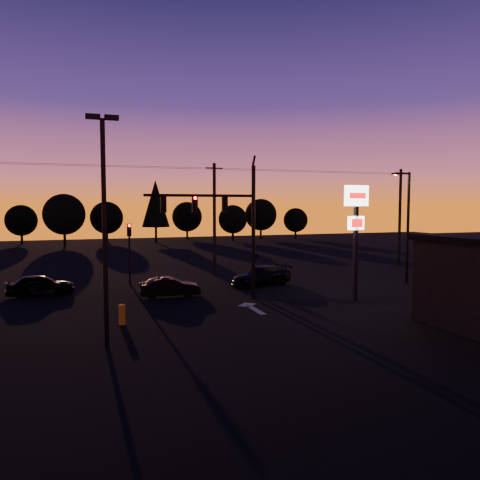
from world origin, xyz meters
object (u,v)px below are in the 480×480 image
at_px(car_mid, 170,287).
at_px(secondary_signal, 129,245).
at_px(traffic_signal_mast, 228,217).
at_px(parking_lot_light, 104,215).
at_px(car_left, 40,285).
at_px(pylon_sign, 356,218).
at_px(car_right, 261,276).
at_px(bollard, 122,314).
at_px(streetlight, 407,222).

bearing_deg(car_mid, secondary_signal, 22.33).
bearing_deg(traffic_signal_mast, secondary_signal, 123.19).
distance_m(secondary_signal, parking_lot_light, 14.90).
bearing_deg(car_left, secondary_signal, -75.42).
bearing_deg(pylon_sign, car_mid, 155.34).
height_order(car_mid, car_right, car_right).
xyz_separation_m(car_left, car_right, (14.46, -1.05, -0.02)).
distance_m(bollard, car_right, 13.00).
height_order(streetlight, car_mid, streetlight).
bearing_deg(car_mid, parking_lot_light, 158.32).
bearing_deg(secondary_signal, streetlight, -17.56).
distance_m(bollard, car_mid, 6.78).
xyz_separation_m(traffic_signal_mast, pylon_sign, (7.10, -2.49, -0.02)).
bearing_deg(car_left, car_right, -100.92).
relative_size(secondary_signal, streetlight, 0.54).
distance_m(parking_lot_light, pylon_sign, 15.19).
relative_size(parking_lot_light, streetlight, 1.14).
relative_size(pylon_sign, car_right, 1.48).
relative_size(secondary_signal, bollard, 4.60).
relative_size(bollard, car_mid, 0.26).
distance_m(pylon_sign, car_mid, 12.01).
bearing_deg(traffic_signal_mast, parking_lot_light, -136.63).
bearing_deg(streetlight, parking_lot_light, -158.35).
distance_m(pylon_sign, streetlight, 8.00).
relative_size(traffic_signal_mast, secondary_signal, 1.97).
distance_m(pylon_sign, car_right, 8.58).
distance_m(secondary_signal, car_mid, 6.05).
xyz_separation_m(parking_lot_light, pylon_sign, (14.50, 4.50, -0.36)).
relative_size(traffic_signal_mast, car_right, 1.87).
bearing_deg(bollard, parking_lot_light, -105.27).
bearing_deg(parking_lot_light, bollard, 74.73).
xyz_separation_m(car_mid, car_right, (6.92, 2.02, 0.05)).
relative_size(secondary_signal, pylon_sign, 0.64).
xyz_separation_m(pylon_sign, bollard, (-13.60, -1.19, -4.44)).
xyz_separation_m(secondary_signal, bollard, (-1.60, -11.17, -2.39)).
height_order(car_left, car_mid, car_left).
bearing_deg(car_mid, pylon_sign, -111.16).
relative_size(bollard, car_left, 0.24).
bearing_deg(pylon_sign, traffic_signal_mast, 160.64).
height_order(traffic_signal_mast, car_left, traffic_signal_mast).
height_order(traffic_signal_mast, car_mid, traffic_signal_mast).
relative_size(traffic_signal_mast, streetlight, 1.07).
bearing_deg(bollard, car_left, 114.84).
distance_m(parking_lot_light, bollard, 5.90).
xyz_separation_m(bollard, car_mid, (3.41, 5.86, 0.14)).
distance_m(car_left, car_mid, 8.14).
xyz_separation_m(parking_lot_light, car_mid, (4.31, 9.17, -4.66)).
height_order(traffic_signal_mast, pylon_sign, traffic_signal_mast).
distance_m(traffic_signal_mast, bollard, 8.70).
height_order(streetlight, bollard, streetlight).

